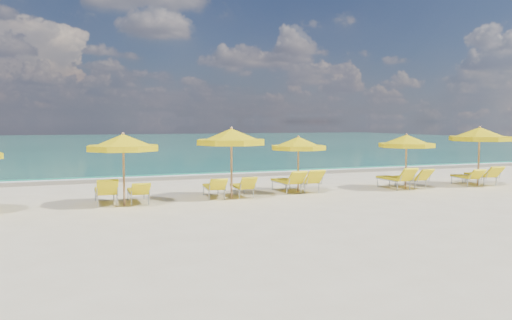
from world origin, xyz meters
name	(u,v)px	position (x,y,z in m)	size (l,w,h in m)	color
ground_plane	(271,196)	(0.00, 0.00, 0.00)	(120.00, 120.00, 0.00)	beige
ocean	(125,143)	(0.00, 48.00, 0.00)	(120.00, 80.00, 0.30)	#147159
wet_sand_band	(214,175)	(0.00, 7.40, 0.00)	(120.00, 2.60, 0.01)	tan
foam_line	(210,174)	(0.00, 8.20, 0.00)	(120.00, 1.20, 0.03)	white
whitecap_near	(82,164)	(-6.00, 17.00, 0.00)	(14.00, 0.36, 0.05)	white
whitecap_far	(250,153)	(8.00, 24.00, 0.00)	(18.00, 0.30, 0.05)	white
umbrella_2	(123,143)	(-5.19, -0.28, 2.01)	(2.84, 2.84, 2.35)	tan
umbrella_3	(231,137)	(-1.50, -0.03, 2.14)	(2.52, 2.52, 2.51)	tan
umbrella_4	(298,144)	(1.35, 0.54, 1.85)	(2.26, 2.26, 2.16)	tan
umbrella_5	(406,142)	(5.76, -0.17, 1.90)	(2.20, 2.20, 2.22)	tan
umbrella_6	(480,135)	(9.31, -0.36, 2.14)	(2.91, 2.91, 2.51)	tan
lounger_2_left	(106,196)	(-5.71, 0.30, 0.25)	(0.71, 1.97, 0.95)	#A5A8AD
lounger_2_right	(138,196)	(-4.69, 0.19, 0.22)	(0.65, 1.83, 0.80)	#A5A8AD
lounger_3_left	(214,191)	(-2.02, 0.39, 0.22)	(0.77, 1.85, 0.81)	#A5A8AD
lounger_3_right	(242,190)	(-1.00, 0.28, 0.21)	(0.65, 1.70, 0.82)	#A5A8AD
lounger_4_left	(287,186)	(0.98, 0.74, 0.24)	(0.72, 1.94, 0.93)	#A5A8AD
lounger_4_right	(305,185)	(1.71, 0.69, 0.25)	(0.69, 1.92, 0.95)	#A5A8AD
lounger_5_left	(394,183)	(5.38, 0.05, 0.25)	(0.68, 1.91, 0.95)	#A5A8AD
lounger_5_right	(411,182)	(6.28, 0.15, 0.23)	(0.67, 1.82, 0.87)	#A5A8AD
lounger_6_left	(466,180)	(8.88, -0.11, 0.21)	(0.85, 1.77, 0.79)	#A5A8AD
lounger_6_right	(481,179)	(9.75, -0.09, 0.24)	(0.96, 1.99, 0.89)	#A5A8AD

